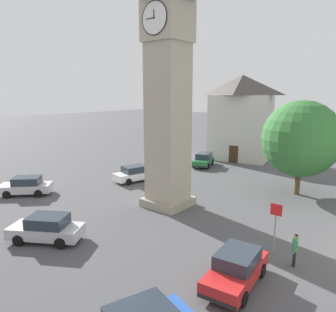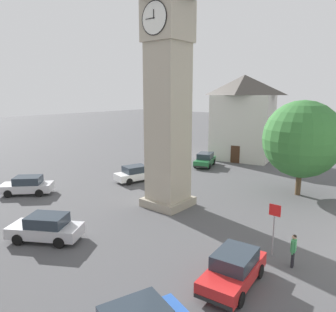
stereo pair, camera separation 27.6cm
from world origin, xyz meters
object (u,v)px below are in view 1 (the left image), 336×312
(car_blue_kerb, at_px, (47,228))
(car_red_corner, at_px, (236,268))
(car_green_alley, at_px, (204,160))
(tree, at_px, (301,139))
(road_sign, at_px, (276,221))
(car_black_far, at_px, (26,186))
(clock_tower, at_px, (168,36))
(building_corner_back, at_px, (241,117))
(car_white_side, at_px, (135,174))
(pedestrian, at_px, (295,247))

(car_blue_kerb, bearing_deg, car_red_corner, -164.19)
(car_red_corner, relative_size, car_green_alley, 0.96)
(tree, bearing_deg, road_sign, 101.47)
(car_green_alley, distance_m, tree, 13.01)
(car_green_alley, relative_size, tree, 0.57)
(car_black_far, bearing_deg, clock_tower, -153.32)
(car_green_alley, bearing_deg, building_corner_back, -101.71)
(tree, xyz_separation_m, road_sign, (-2.28, 11.26, -2.79))
(clock_tower, xyz_separation_m, car_red_corner, (-8.70, 6.00, -11.44))
(car_red_corner, distance_m, building_corner_back, 28.53)
(road_sign, bearing_deg, building_corner_back, -59.65)
(car_red_corner, bearing_deg, clock_tower, -34.62)
(car_white_side, height_order, car_green_alley, same)
(car_blue_kerb, relative_size, car_black_far, 1.07)
(car_red_corner, bearing_deg, car_blue_kerb, 15.81)
(car_green_alley, bearing_deg, car_red_corner, 126.05)
(tree, height_order, road_sign, tree)
(car_red_corner, distance_m, road_sign, 3.81)
(car_blue_kerb, distance_m, car_green_alley, 22.02)
(tree, bearing_deg, car_blue_kerb, 64.56)
(car_white_side, height_order, tree, tree)
(car_red_corner, bearing_deg, tree, -82.55)
(car_blue_kerb, height_order, car_white_side, same)
(car_green_alley, bearing_deg, clock_tower, 111.33)
(pedestrian, height_order, tree, tree)
(car_blue_kerb, distance_m, road_sign, 12.67)
(car_blue_kerb, bearing_deg, road_sign, -148.60)
(road_sign, bearing_deg, car_red_corner, 84.67)
(car_black_far, xyz_separation_m, building_corner_back, (-7.17, -24.74, 4.60))
(pedestrian, bearing_deg, car_blue_kerb, 27.04)
(car_green_alley, bearing_deg, car_blue_kerb, 98.54)
(car_blue_kerb, relative_size, tree, 0.56)
(car_black_far, height_order, road_sign, road_sign)
(car_blue_kerb, xyz_separation_m, tree, (-8.48, -17.84, 3.93))
(clock_tower, relative_size, car_blue_kerb, 4.73)
(pedestrian, distance_m, building_corner_back, 26.51)
(car_black_far, bearing_deg, road_sign, -171.25)
(pedestrian, bearing_deg, car_green_alley, -45.81)
(car_blue_kerb, bearing_deg, pedestrian, -152.96)
(car_white_side, distance_m, tree, 15.04)
(tree, bearing_deg, car_red_corner, 97.45)
(clock_tower, bearing_deg, building_corner_back, -79.26)
(tree, bearing_deg, car_white_side, 22.86)
(car_blue_kerb, xyz_separation_m, car_green_alley, (3.27, -21.78, 0.00))
(car_black_far, bearing_deg, car_green_alley, -107.69)
(car_red_corner, xyz_separation_m, pedestrian, (-1.53, -3.15, 0.25))
(car_green_alley, height_order, road_sign, road_sign)
(car_black_far, distance_m, tree, 23.01)
(car_red_corner, height_order, car_white_side, same)
(clock_tower, height_order, car_white_side, clock_tower)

